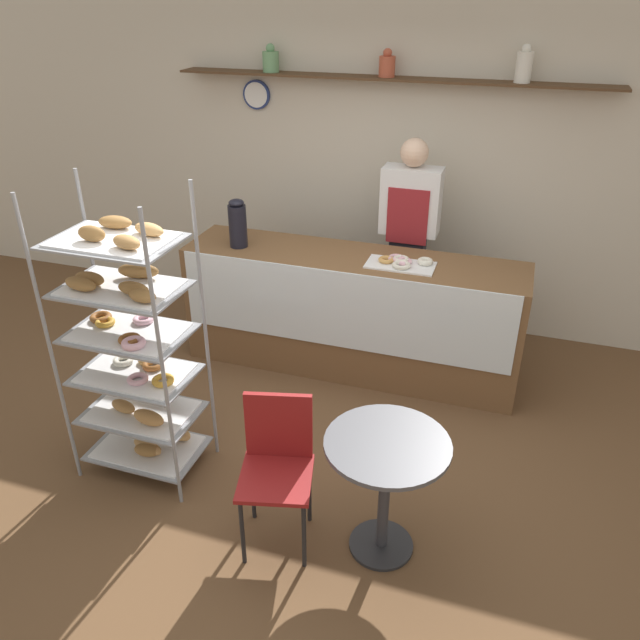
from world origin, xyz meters
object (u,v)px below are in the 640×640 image
Objects in this scene: pastry_rack at (132,347)px; person_worker at (408,238)px; donut_tray_counter at (402,262)px; cafe_table at (386,471)px; coffee_carafe at (238,224)px; cafe_chair at (277,456)px.

pastry_rack is 1.06× the size of person_worker.
donut_tray_counter is (1.27, 1.51, 0.09)m from pastry_rack.
coffee_carafe reaches higher than cafe_table.
cafe_table is at bearing -80.11° from donut_tray_counter.
coffee_carafe is (-1.56, 1.66, 0.59)m from cafe_table.
pastry_rack is at bearing 173.22° from cafe_table.
person_worker is 2.39× the size of cafe_table.
donut_tray_counter is at bearing 66.67° from cafe_chair.
pastry_rack is at bearing -130.20° from donut_tray_counter.
pastry_rack reaches higher than coffee_carafe.
person_worker is 4.64× the size of coffee_carafe.
person_worker reaches higher than donut_tray_counter.
coffee_carafe reaches higher than donut_tray_counter.
person_worker is 0.55m from donut_tray_counter.
donut_tray_counter reaches higher than cafe_table.
person_worker reaches higher than cafe_table.
cafe_table is 0.58m from cafe_chair.
person_worker is at bearing 96.34° from donut_tray_counter.
person_worker is 2.35m from cafe_chair.
person_worker is 3.54× the size of donut_tray_counter.
person_worker is at bearing 25.66° from coffee_carafe.
pastry_rack is 2.39m from person_worker.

